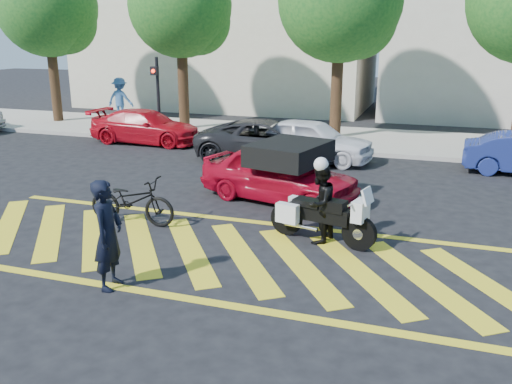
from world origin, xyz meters
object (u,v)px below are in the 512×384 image
(officer_bike, at_px, (108,235))
(parked_mid_right, at_px, (311,140))
(officer_moto, at_px, (320,203))
(parked_left, at_px, (146,127))
(parked_mid_left, at_px, (269,141))
(bicycle, at_px, (132,201))
(police_motorcycle, at_px, (320,216))
(red_convertible, at_px, (279,174))

(officer_bike, bearing_deg, parked_mid_right, -13.67)
(officer_moto, xyz_separation_m, parked_left, (-8.47, 8.00, -0.18))
(parked_mid_left, relative_size, parked_mid_right, 1.17)
(officer_moto, height_order, parked_left, officer_moto)
(bicycle, xyz_separation_m, police_motorcycle, (4.15, 0.26, 0.02))
(officer_bike, distance_m, parked_mid_right, 10.22)
(parked_left, height_order, parked_mid_right, parked_mid_right)
(police_motorcycle, height_order, red_convertible, red_convertible)
(parked_left, distance_m, parked_mid_left, 5.55)
(police_motorcycle, xyz_separation_m, parked_mid_right, (-1.82, 7.04, 0.15))
(officer_moto, relative_size, parked_left, 0.37)
(officer_moto, height_order, parked_mid_left, officer_moto)
(parked_mid_left, bearing_deg, bicycle, 167.88)
(red_convertible, relative_size, parked_mid_left, 0.84)
(police_motorcycle, xyz_separation_m, officer_moto, (-0.02, -0.01, 0.26))
(parked_left, relative_size, parked_mid_left, 0.91)
(parked_mid_right, bearing_deg, bicycle, 169.68)
(parked_left, height_order, parked_mid_left, parked_mid_left)
(police_motorcycle, height_order, parked_mid_left, parked_mid_left)
(officer_bike, distance_m, red_convertible, 5.71)
(bicycle, distance_m, police_motorcycle, 4.16)
(police_motorcycle, distance_m, officer_moto, 0.26)
(officer_moto, relative_size, parked_mid_left, 0.34)
(parked_mid_left, height_order, parked_mid_right, parked_mid_right)
(officer_bike, height_order, police_motorcycle, officer_bike)
(police_motorcycle, distance_m, parked_left, 11.65)
(police_motorcycle, distance_m, red_convertible, 2.90)
(parked_left, relative_size, parked_mid_right, 1.06)
(police_motorcycle, height_order, parked_left, parked_left)
(police_motorcycle, height_order, officer_moto, officer_moto)
(officer_moto, bearing_deg, bicycle, -72.53)
(officer_bike, relative_size, bicycle, 0.91)
(officer_bike, bearing_deg, parked_mid_left, -6.33)
(red_convertible, bearing_deg, officer_bike, -179.02)
(bicycle, height_order, red_convertible, red_convertible)
(bicycle, bearing_deg, parked_mid_right, -18.98)
(parked_mid_left, bearing_deg, parked_left, 71.91)
(parked_mid_right, bearing_deg, officer_bike, -178.39)
(police_motorcycle, distance_m, parked_mid_left, 7.28)
(officer_bike, distance_m, officer_moto, 4.21)
(officer_moto, bearing_deg, parked_mid_right, -151.76)
(parked_mid_left, bearing_deg, officer_bike, 178.06)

